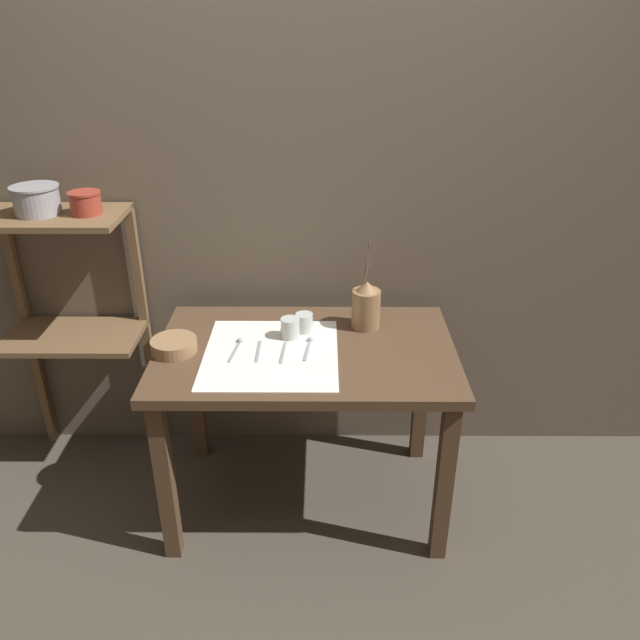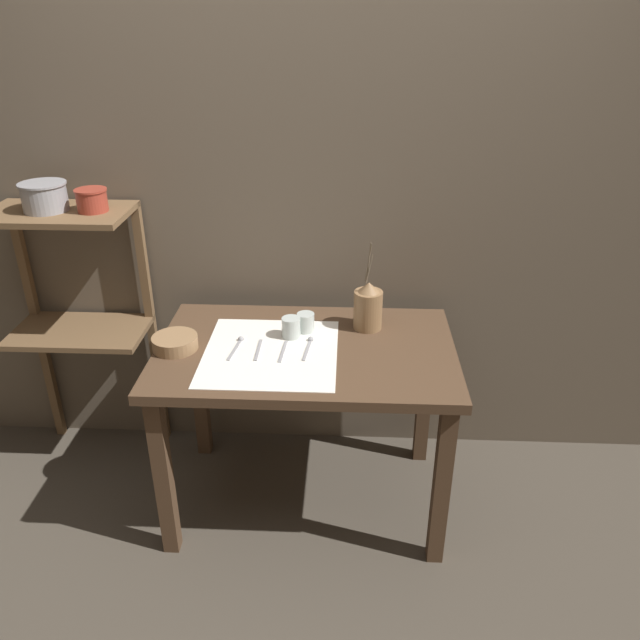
{
  "view_description": "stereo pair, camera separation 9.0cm",
  "coord_description": "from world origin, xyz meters",
  "views": [
    {
      "loc": [
        0.07,
        -2.1,
        1.94
      ],
      "look_at": [
        0.06,
        0.0,
        0.88
      ],
      "focal_mm": 35.0,
      "sensor_mm": 36.0,
      "label": 1
    },
    {
      "loc": [
        0.16,
        -2.1,
        1.94
      ],
      "look_at": [
        0.06,
        0.0,
        0.88
      ],
      "focal_mm": 35.0,
      "sensor_mm": 36.0,
      "label": 2
    }
  ],
  "objects": [
    {
      "name": "pitcher_with_flowers",
      "position": [
        0.24,
        0.18,
        0.85
      ],
      "size": [
        0.12,
        0.12,
        0.38
      ],
      "color": "olive",
      "rests_on": "wooden_table"
    },
    {
      "name": "spoon_outer",
      "position": [
        0.01,
        0.02,
        0.77
      ],
      "size": [
        0.04,
        0.17,
        0.02
      ],
      "color": "#939399",
      "rests_on": "wooden_table"
    },
    {
      "name": "stone_wall_back",
      "position": [
        0.0,
        0.48,
        1.2
      ],
      "size": [
        7.0,
        0.06,
        2.4
      ],
      "color": "brown",
      "rests_on": "ground_plane"
    },
    {
      "name": "fork_inner",
      "position": [
        -0.18,
        -0.04,
        0.76
      ],
      "size": [
        0.01,
        0.16,
        0.0
      ],
      "color": "#939399",
      "rests_on": "wooden_table"
    },
    {
      "name": "metal_pot_small",
      "position": [
        -0.86,
        0.26,
        1.26
      ],
      "size": [
        0.13,
        0.13,
        0.09
      ],
      "color": "#9E3828",
      "rests_on": "wooden_shelf_unit"
    },
    {
      "name": "glass_tumbler_far",
      "position": [
        -0.01,
        0.13,
        0.8
      ],
      "size": [
        0.07,
        0.07,
        0.08
      ],
      "color": "#B7C1BC",
      "rests_on": "wooden_table"
    },
    {
      "name": "ground_plane",
      "position": [
        0.0,
        0.0,
        0.0
      ],
      "size": [
        12.0,
        12.0,
        0.0
      ],
      "primitive_type": "plane",
      "color": "#473F35"
    },
    {
      "name": "wooden_shelf_unit",
      "position": [
        -1.01,
        0.3,
        0.85
      ],
      "size": [
        0.57,
        0.34,
        1.21
      ],
      "color": "brown",
      "rests_on": "ground_plane"
    },
    {
      "name": "wooden_table",
      "position": [
        0.0,
        0.0,
        0.65
      ],
      "size": [
        1.16,
        0.74,
        0.76
      ],
      "color": "#4C3523",
      "rests_on": "ground_plane"
    },
    {
      "name": "glass_tumbler_near",
      "position": [
        -0.06,
        0.08,
        0.8
      ],
      "size": [
        0.07,
        0.07,
        0.08
      ],
      "color": "#B7C1BC",
      "rests_on": "wooden_table"
    },
    {
      "name": "spoon_inner",
      "position": [
        -0.26,
        0.01,
        0.77
      ],
      "size": [
        0.04,
        0.17,
        0.02
      ],
      "color": "#939399",
      "rests_on": "wooden_table"
    },
    {
      "name": "linen_cloth",
      "position": [
        -0.13,
        -0.05,
        0.76
      ],
      "size": [
        0.51,
        0.54,
        0.0
      ],
      "color": "white",
      "rests_on": "wooden_table"
    },
    {
      "name": "metal_pot_large",
      "position": [
        -1.05,
        0.26,
        1.27
      ],
      "size": [
        0.18,
        0.18,
        0.11
      ],
      "color": "#939399",
      "rests_on": "wooden_shelf_unit"
    },
    {
      "name": "wooden_bowl",
      "position": [
        -0.5,
        -0.03,
        0.78
      ],
      "size": [
        0.17,
        0.17,
        0.05
      ],
      "color": "#8E6B47",
      "rests_on": "wooden_table"
    },
    {
      "name": "fork_outer",
      "position": [
        -0.08,
        -0.05,
        0.76
      ],
      "size": [
        0.02,
        0.16,
        0.0
      ],
      "color": "#939399",
      "rests_on": "wooden_table"
    }
  ]
}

